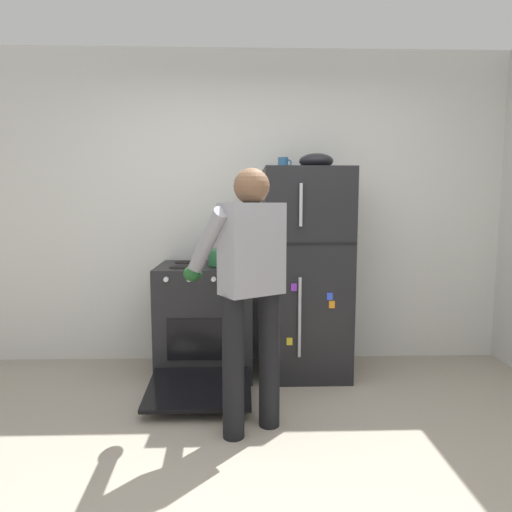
% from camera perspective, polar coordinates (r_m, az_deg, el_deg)
% --- Properties ---
extents(ground, '(8.00, 8.00, 0.00)m').
position_cam_1_polar(ground, '(2.46, 2.27, -27.77)').
color(ground, '#9E9384').
extents(kitchen_wall_back, '(6.00, 0.10, 2.70)m').
position_cam_1_polar(kitchen_wall_back, '(3.98, 0.41, 6.08)').
color(kitchen_wall_back, silver).
rests_on(kitchen_wall_back, ground).
extents(refrigerator, '(0.68, 0.72, 1.67)m').
position_cam_1_polar(refrigerator, '(3.67, 6.25, -2.08)').
color(refrigerator, black).
rests_on(refrigerator, ground).
extents(stove_range, '(0.76, 1.21, 0.90)m').
position_cam_1_polar(stove_range, '(3.71, -6.47, -8.20)').
color(stove_range, black).
rests_on(stove_range, ground).
extents(person_cook, '(0.66, 0.71, 1.60)m').
position_cam_1_polar(person_cook, '(2.67, -0.98, -2.74)').
color(person_cook, black).
rests_on(person_cook, ground).
extents(red_pot, '(0.36, 0.26, 0.12)m').
position_cam_1_polar(red_pot, '(3.57, -4.06, -0.16)').
color(red_pot, '#236638').
rests_on(red_pot, stove_range).
extents(coffee_mug, '(0.11, 0.08, 0.10)m').
position_cam_1_polar(coffee_mug, '(3.67, 3.52, 11.75)').
color(coffee_mug, '#2D6093').
rests_on(coffee_mug, refrigerator).
extents(mixing_bowl, '(0.27, 0.27, 0.12)m').
position_cam_1_polar(mixing_bowl, '(3.66, 7.70, 11.93)').
color(mixing_bowl, black).
rests_on(mixing_bowl, refrigerator).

